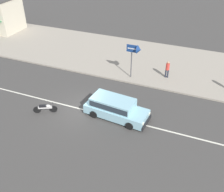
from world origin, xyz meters
TOP-DOWN VIEW (x-y plane):
  - ground_plane at (0.00, 0.00)m, footprint 160.00×160.00m
  - lane_centre_stripe at (0.00, 0.00)m, footprint 50.40×0.14m
  - kerb_strip at (0.00, 10.20)m, footprint 68.00×10.00m
  - minivan_pale_blue_2 at (2.73, 0.18)m, footprint 5.02×2.24m
  - motorcycle_0 at (-2.44, -1.40)m, footprint 1.67×0.98m
  - arrow_signboard at (2.50, 6.11)m, footprint 1.33×0.75m
  - pedestrian_mid_kerb at (5.16, 7.34)m, footprint 0.34×0.34m

SIDE VIEW (x-z plane):
  - ground_plane at x=0.00m, z-range 0.00..0.00m
  - lane_centre_stripe at x=0.00m, z-range 0.00..0.01m
  - kerb_strip at x=0.00m, z-range 0.00..0.15m
  - motorcycle_0 at x=-2.44m, z-range 0.02..0.82m
  - minivan_pale_blue_2 at x=2.73m, z-range 0.06..1.63m
  - pedestrian_mid_kerb at x=5.16m, z-range 0.29..1.95m
  - arrow_signboard at x=2.50m, z-range 1.26..4.55m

